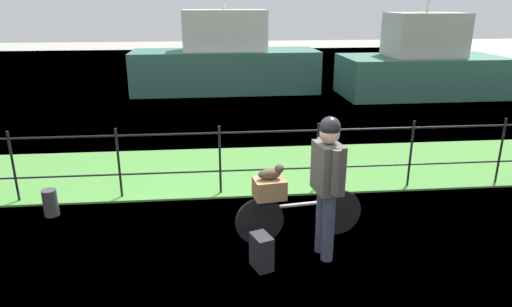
{
  "coord_description": "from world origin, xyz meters",
  "views": [
    {
      "loc": [
        -0.1,
        -4.72,
        2.86
      ],
      "look_at": [
        0.48,
        1.09,
        0.9
      ],
      "focal_mm": 32.09,
      "sensor_mm": 36.0,
      "label": 1
    }
  ],
  "objects_px": {
    "moored_boat_near": "(225,62)",
    "backpack_on_paving": "(262,252)",
    "bicycle_main": "(298,215)",
    "wooden_crate": "(269,188)",
    "cyclist_person": "(327,176)",
    "mooring_bollard": "(50,203)",
    "moored_boat_mid": "(421,66)",
    "terrier_dog": "(272,173)"
  },
  "relations": [
    {
      "from": "moored_boat_near",
      "to": "backpack_on_paving",
      "type": "bearing_deg",
      "value": -89.86
    },
    {
      "from": "bicycle_main",
      "to": "wooden_crate",
      "type": "bearing_deg",
      "value": -172.1
    },
    {
      "from": "cyclist_person",
      "to": "backpack_on_paving",
      "type": "height_order",
      "value": "cyclist_person"
    },
    {
      "from": "mooring_bollard",
      "to": "cyclist_person",
      "type": "bearing_deg",
      "value": -21.69
    },
    {
      "from": "backpack_on_paving",
      "to": "moored_boat_near",
      "type": "relative_size",
      "value": 0.07
    },
    {
      "from": "backpack_on_paving",
      "to": "moored_boat_mid",
      "type": "relative_size",
      "value": 0.08
    },
    {
      "from": "wooden_crate",
      "to": "backpack_on_paving",
      "type": "xyz_separation_m",
      "value": [
        -0.15,
        -0.56,
        -0.52
      ]
    },
    {
      "from": "wooden_crate",
      "to": "moored_boat_mid",
      "type": "distance_m",
      "value": 10.55
    },
    {
      "from": "bicycle_main",
      "to": "backpack_on_paving",
      "type": "bearing_deg",
      "value": -130.55
    },
    {
      "from": "cyclist_person",
      "to": "moored_boat_near",
      "type": "distance_m",
      "value": 10.43
    },
    {
      "from": "moored_boat_near",
      "to": "moored_boat_mid",
      "type": "height_order",
      "value": "moored_boat_near"
    },
    {
      "from": "terrier_dog",
      "to": "moored_boat_mid",
      "type": "xyz_separation_m",
      "value": [
        5.84,
        8.76,
        0.0
      ]
    },
    {
      "from": "terrier_dog",
      "to": "backpack_on_paving",
      "type": "bearing_deg",
      "value": -107.56
    },
    {
      "from": "mooring_bollard",
      "to": "backpack_on_paving",
      "type": "bearing_deg",
      "value": -29.91
    },
    {
      "from": "terrier_dog",
      "to": "cyclist_person",
      "type": "height_order",
      "value": "cyclist_person"
    },
    {
      "from": "terrier_dog",
      "to": "mooring_bollard",
      "type": "xyz_separation_m",
      "value": [
        -2.96,
        1.03,
        -0.73
      ]
    },
    {
      "from": "terrier_dog",
      "to": "moored_boat_near",
      "type": "bearing_deg",
      "value": 91.18
    },
    {
      "from": "terrier_dog",
      "to": "moored_boat_mid",
      "type": "height_order",
      "value": "moored_boat_mid"
    },
    {
      "from": "wooden_crate",
      "to": "terrier_dog",
      "type": "bearing_deg",
      "value": 7.9
    },
    {
      "from": "cyclist_person",
      "to": "terrier_dog",
      "type": "bearing_deg",
      "value": 147.11
    },
    {
      "from": "mooring_bollard",
      "to": "moored_boat_near",
      "type": "height_order",
      "value": "moored_boat_near"
    },
    {
      "from": "wooden_crate",
      "to": "mooring_bollard",
      "type": "height_order",
      "value": "wooden_crate"
    },
    {
      "from": "moored_boat_mid",
      "to": "moored_boat_near",
      "type": "bearing_deg",
      "value": 168.12
    },
    {
      "from": "cyclist_person",
      "to": "moored_boat_near",
      "type": "xyz_separation_m",
      "value": [
        -0.78,
        10.4,
        -0.05
      ]
    },
    {
      "from": "cyclist_person",
      "to": "backpack_on_paving",
      "type": "bearing_deg",
      "value": -165.78
    },
    {
      "from": "moored_boat_near",
      "to": "terrier_dog",
      "type": "bearing_deg",
      "value": -88.82
    },
    {
      "from": "wooden_crate",
      "to": "moored_boat_mid",
      "type": "bearing_deg",
      "value": 56.18
    },
    {
      "from": "backpack_on_paving",
      "to": "mooring_bollard",
      "type": "relative_size",
      "value": 1.05
    },
    {
      "from": "bicycle_main",
      "to": "cyclist_person",
      "type": "distance_m",
      "value": 0.83
    },
    {
      "from": "terrier_dog",
      "to": "bicycle_main",
      "type": "bearing_deg",
      "value": 7.9
    },
    {
      "from": "bicycle_main",
      "to": "backpack_on_paving",
      "type": "distance_m",
      "value": 0.82
    },
    {
      "from": "moored_boat_mid",
      "to": "backpack_on_paving",
      "type": "bearing_deg",
      "value": -122.86
    },
    {
      "from": "cyclist_person",
      "to": "wooden_crate",
      "type": "bearing_deg",
      "value": 148.42
    },
    {
      "from": "moored_boat_near",
      "to": "moored_boat_mid",
      "type": "bearing_deg",
      "value": -11.88
    },
    {
      "from": "bicycle_main",
      "to": "wooden_crate",
      "type": "height_order",
      "value": "wooden_crate"
    },
    {
      "from": "wooden_crate",
      "to": "cyclist_person",
      "type": "distance_m",
      "value": 0.76
    },
    {
      "from": "bicycle_main",
      "to": "moored_boat_mid",
      "type": "height_order",
      "value": "moored_boat_mid"
    },
    {
      "from": "backpack_on_paving",
      "to": "moored_boat_near",
      "type": "distance_m",
      "value": 10.62
    },
    {
      "from": "bicycle_main",
      "to": "mooring_bollard",
      "type": "relative_size",
      "value": 4.26
    },
    {
      "from": "backpack_on_paving",
      "to": "bicycle_main",
      "type": "bearing_deg",
      "value": 119.44
    },
    {
      "from": "cyclist_person",
      "to": "backpack_on_paving",
      "type": "xyz_separation_m",
      "value": [
        -0.76,
        -0.19,
        -0.8
      ]
    },
    {
      "from": "mooring_bollard",
      "to": "moored_boat_mid",
      "type": "xyz_separation_m",
      "value": [
        8.8,
        7.73,
        0.73
      ]
    }
  ]
}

